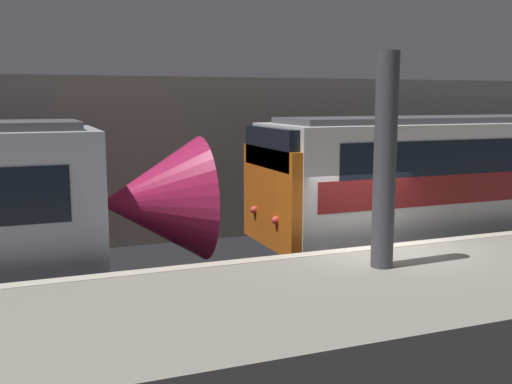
# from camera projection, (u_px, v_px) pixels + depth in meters

# --- Properties ---
(ground_plane) EXTENTS (120.00, 120.00, 0.00)m
(ground_plane) POSITION_uv_depth(u_px,v_px,m) (378.00, 297.00, 12.53)
(ground_plane) COLOR black
(platform) EXTENTS (40.00, 4.26, 1.13)m
(platform) POSITION_uv_depth(u_px,v_px,m) (446.00, 304.00, 10.48)
(platform) COLOR gray
(platform) RESTS_ON ground
(station_rear_barrier) EXTENTS (50.00, 0.15, 4.73)m
(station_rear_barrier) POSITION_uv_depth(u_px,v_px,m) (263.00, 157.00, 18.03)
(station_rear_barrier) COLOR #9E998E
(station_rear_barrier) RESTS_ON ground
(support_pillar_near) EXTENTS (0.40, 0.40, 3.80)m
(support_pillar_near) POSITION_uv_depth(u_px,v_px,m) (385.00, 162.00, 10.47)
(support_pillar_near) COLOR #47474C
(support_pillar_near) RESTS_ON platform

